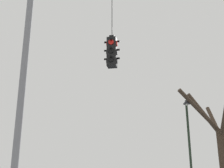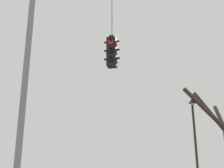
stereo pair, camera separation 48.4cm
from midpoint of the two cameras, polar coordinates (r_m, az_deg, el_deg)
The scene contains 3 objects.
utility_pole_left at distance 11.13m, azimuth -16.17°, elevation -0.88°, with size 0.26×0.26×9.21m.
traffic_light_near_right_pole at distance 10.31m, azimuth 1.35°, elevation 6.57°, with size 0.58×0.58×3.00m.
street_lamp at distance 15.01m, azimuth 17.33°, elevation -8.79°, with size 0.41×0.72×5.15m.
Camera 2 is at (-0.84, -9.37, 1.69)m, focal length 45.00 mm.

